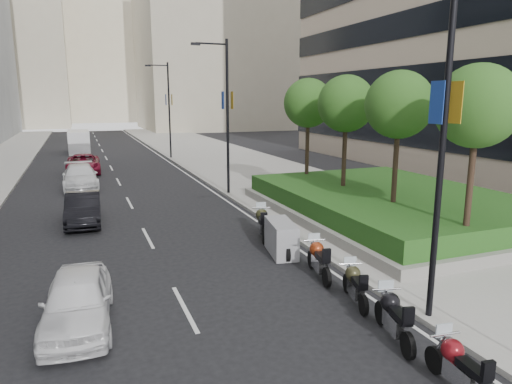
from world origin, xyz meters
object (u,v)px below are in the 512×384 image
car_a (78,300)px  motorcycle_1 (459,368)px  car_c (80,177)px  delivery_van (79,143)px  lamp_post_1 (225,110)px  motorcycle_5 (281,238)px  motorcycle_2 (393,317)px  motorcycle_6 (262,223)px  motorcycle_3 (355,285)px  car_b (83,209)px  lamp_post_0 (439,125)px  motorcycle_4 (319,259)px  lamp_post_2 (167,106)px  car_d (83,164)px

car_a → motorcycle_1: bearing=-34.7°
car_c → delivery_van: (0.11, 21.06, 0.34)m
lamp_post_1 → delivery_van: size_ratio=1.62×
motorcycle_5 → delivery_van: 38.06m
motorcycle_2 → motorcycle_6: bearing=13.7°
motorcycle_6 → car_a: (-7.20, -5.35, 0.07)m
motorcycle_2 → motorcycle_3: motorcycle_2 is taller
car_b → motorcycle_3: bearing=-56.9°
motorcycle_1 → motorcycle_6: 10.96m
motorcycle_6 → lamp_post_0: bearing=-155.1°
lamp_post_0 → motorcycle_3: lamp_post_0 is taller
motorcycle_4 → lamp_post_2: bearing=9.4°
motorcycle_1 → motorcycle_2: 2.17m
motorcycle_2 → car_d: 30.02m
motorcycle_5 → car_a: bearing=124.0°
motorcycle_2 → car_a: (-7.03, 3.44, 0.12)m
lamp_post_2 → car_d: lamp_post_2 is taller
motorcycle_1 → car_a: 8.89m
motorcycle_2 → car_b: size_ratio=0.50×
motorcycle_2 → motorcycle_5: motorcycle_5 is taller
motorcycle_6 → delivery_van: 35.89m
lamp_post_2 → motorcycle_5: bearing=-92.6°
lamp_post_0 → car_c: bearing=109.8°
car_d → car_a: bearing=-89.8°
motorcycle_4 → car_b: (-7.00, 9.64, 0.12)m
motorcycle_5 → motorcycle_6: (0.14, 2.23, 0.00)m
motorcycle_6 → car_d: (-6.65, 20.52, 0.11)m
car_b → car_c: size_ratio=0.83×
car_d → car_c: bearing=-91.2°
motorcycle_3 → motorcycle_5: (-0.25, 4.50, 0.08)m
motorcycle_3 → car_c: 22.06m
delivery_van → lamp_post_1: bearing=-73.2°
lamp_post_1 → delivery_van: lamp_post_1 is taller
motorcycle_5 → delivery_van: bearing=20.3°
lamp_post_1 → car_b: lamp_post_1 is taller
motorcycle_4 → motorcycle_6: motorcycle_6 is taller
motorcycle_1 → motorcycle_4: bearing=3.2°
lamp_post_0 → car_a: size_ratio=2.19×
lamp_post_2 → motorcycle_1: bearing=-92.2°
motorcycle_1 → delivery_van: 46.65m
car_b → motorcycle_1: bearing=-65.3°
lamp_post_1 → lamp_post_2: size_ratio=1.00×
lamp_post_2 → car_a: bearing=-104.6°
lamp_post_2 → motorcycle_5: 29.25m
lamp_post_1 → car_a: size_ratio=2.19×
motorcycle_5 → car_a: 7.71m
car_b → car_d: (0.25, 15.53, 0.03)m
motorcycle_4 → car_c: car_c is taller
lamp_post_2 → car_c: 15.50m
lamp_post_2 → car_a: (-8.36, -32.01, -4.37)m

